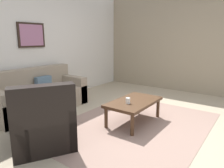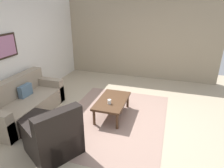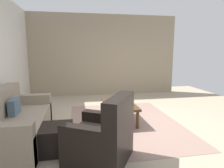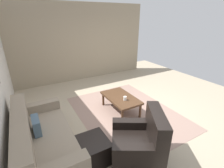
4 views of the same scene
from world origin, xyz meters
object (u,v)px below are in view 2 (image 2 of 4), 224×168
object	(u,v)px
couch_main	(22,104)
framed_artwork	(5,46)
armchair_leather	(55,139)
coffee_table	(112,102)
cup	(109,102)
ottoman	(36,124)

from	to	relation	value
couch_main	framed_artwork	bearing A→B (deg)	58.14
armchair_leather	framed_artwork	distance (m)	2.53
couch_main	coffee_table	size ratio (longest dim) A/B	1.81
framed_artwork	cup	bearing A→B (deg)	-86.05
cup	framed_artwork	distance (m)	2.67
armchair_leather	coffee_table	size ratio (longest dim) A/B	1.00
couch_main	cup	distance (m)	2.07
ottoman	cup	bearing A→B (deg)	-54.66
armchair_leather	ottoman	xyz separation A→B (m)	(0.42, 0.71, -0.11)
couch_main	cup	xyz separation A→B (m)	(0.42, -2.02, 0.16)
cup	ottoman	bearing A→B (deg)	125.34
couch_main	framed_artwork	size ratio (longest dim) A/B	3.08
coffee_table	framed_artwork	world-z (taller)	framed_artwork
ottoman	coffee_table	xyz separation A→B (m)	(1.11, -1.28, 0.16)
ottoman	couch_main	bearing A→B (deg)	56.80
couch_main	armchair_leather	size ratio (longest dim) A/B	1.82
cup	coffee_table	bearing A→B (deg)	-1.17
ottoman	cup	size ratio (longest dim) A/B	5.57
ottoman	coffee_table	size ratio (longest dim) A/B	0.51
ottoman	coffee_table	bearing A→B (deg)	-49.17
coffee_table	ottoman	bearing A→B (deg)	130.83
armchair_leather	ottoman	world-z (taller)	armchair_leather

